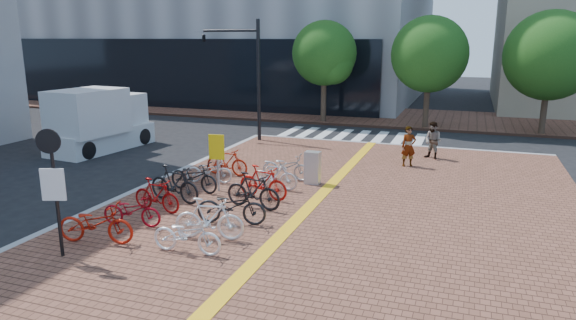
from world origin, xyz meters
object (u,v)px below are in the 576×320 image
at_px(bike_0, 96,223).
at_px(bike_3, 174,184).
at_px(bike_7, 187,235).
at_px(bike_1, 132,210).
at_px(bike_11, 263,182).
at_px(bike_5, 209,171).
at_px(bike_10, 253,191).
at_px(notice_sign, 53,178).
at_px(bike_8, 209,219).
at_px(box_truck, 99,121).
at_px(yellow_sign, 217,152).
at_px(bike_12, 275,175).
at_px(bike_13, 286,167).
at_px(utility_box, 313,168).
at_px(bike_9, 231,206).
at_px(bike_4, 194,176).
at_px(pedestrian_b, 433,141).
at_px(traffic_light_pole, 233,57).
at_px(bike_6, 227,162).
at_px(bike_2, 156,195).
at_px(pedestrian_a, 409,146).

relative_size(bike_0, bike_3, 1.02).
bearing_deg(bike_7, bike_1, 61.98).
xyz_separation_m(bike_7, bike_11, (0.08, 4.50, 0.07)).
bearing_deg(bike_5, bike_10, -139.64).
bearing_deg(notice_sign, bike_0, 76.02).
bearing_deg(bike_10, bike_0, 152.71).
xyz_separation_m(bike_8, bike_11, (-0.01, 3.57, -0.01)).
relative_size(bike_1, box_truck, 0.32).
relative_size(bike_7, yellow_sign, 0.91).
bearing_deg(bike_1, bike_11, -43.13).
bearing_deg(box_truck, bike_7, -42.67).
height_order(bike_0, bike_3, bike_3).
bearing_deg(bike_12, notice_sign, 157.44).
bearing_deg(bike_13, utility_box, -98.99).
relative_size(bike_9, bike_11, 1.09).
height_order(bike_10, notice_sign, notice_sign).
height_order(bike_0, bike_4, bike_0).
xyz_separation_m(bike_5, notice_sign, (-0.29, -6.68, 1.47)).
relative_size(bike_10, notice_sign, 0.60).
distance_m(pedestrian_b, yellow_sign, 9.57).
distance_m(bike_0, bike_11, 5.34).
bearing_deg(bike_13, bike_5, 119.89).
xyz_separation_m(bike_4, bike_12, (2.44, 1.07, -0.02)).
bearing_deg(traffic_light_pole, bike_6, -66.92).
distance_m(bike_0, bike_7, 2.45).
bearing_deg(bike_8, yellow_sign, 13.91).
xyz_separation_m(bike_13, utility_box, (1.04, -0.19, 0.10)).
distance_m(bike_8, bike_10, 2.60).
distance_m(yellow_sign, traffic_light_pole, 9.56).
relative_size(bike_5, yellow_sign, 0.87).
bearing_deg(bike_7, traffic_light_pole, 17.74).
xyz_separation_m(bike_0, bike_8, (2.53, 1.14, 0.03)).
xyz_separation_m(bike_0, pedestrian_b, (7.13, 12.12, 0.27)).
relative_size(bike_4, box_truck, 0.37).
distance_m(bike_2, bike_9, 2.51).
relative_size(bike_9, pedestrian_a, 1.21).
bearing_deg(bike_2, bike_12, -29.52).
bearing_deg(yellow_sign, bike_1, -100.90).
bearing_deg(bike_9, bike_3, 54.28).
relative_size(bike_5, box_truck, 0.32).
bearing_deg(bike_6, yellow_sign, -159.02).
xyz_separation_m(bike_11, yellow_sign, (-1.70, 0.24, 0.79)).
bearing_deg(bike_6, bike_2, -178.53).
height_order(bike_0, bike_11, bike_11).
bearing_deg(bike_11, bike_3, 127.53).
xyz_separation_m(bike_9, bike_11, (-0.05, 2.38, 0.03)).
height_order(bike_5, traffic_light_pole, traffic_light_pole).
relative_size(bike_4, bike_13, 1.06).
relative_size(bike_13, pedestrian_b, 1.15).
relative_size(bike_8, bike_10, 0.99).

